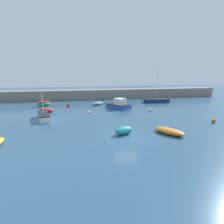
# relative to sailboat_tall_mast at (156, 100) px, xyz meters

# --- Properties ---
(ground_plane) EXTENTS (120.00, 120.00, 0.20)m
(ground_plane) POSITION_rel_sailboat_tall_mast_xyz_m (-11.72, -18.59, -0.50)
(ground_plane) COLOR #2D5170
(harbor_breakwater) EXTENTS (61.31, 3.08, 2.22)m
(harbor_breakwater) POSITION_rel_sailboat_tall_mast_xyz_m (-11.72, 7.75, 0.71)
(harbor_breakwater) COLOR gray
(harbor_breakwater) RESTS_ON ground_plane
(sailboat_tall_mast) EXTENTS (5.55, 2.21, 6.77)m
(sailboat_tall_mast) POSITION_rel_sailboat_tall_mast_xyz_m (0.00, 0.00, 0.00)
(sailboat_tall_mast) COLOR navy
(sailboat_tall_mast) RESTS_ON ground_plane
(rowboat_with_red_cover) EXTENTS (2.84, 2.76, 1.01)m
(rowboat_with_red_cover) POSITION_rel_sailboat_tall_mast_xyz_m (-23.53, -0.21, 0.10)
(rowboat_with_red_cover) COLOR #287A4C
(rowboat_with_red_cover) RESTS_ON ground_plane
(sailboat_short_mast) EXTENTS (2.51, 4.55, 4.07)m
(sailboat_short_mast) POSITION_rel_sailboat_tall_mast_xyz_m (-21.71, -10.08, 0.06)
(sailboat_short_mast) COLOR white
(sailboat_short_mast) RESTS_ON ground_plane
(rowboat_white_midwater) EXTENTS (3.10, 2.87, 0.60)m
(rowboat_white_midwater) POSITION_rel_sailboat_tall_mast_xyz_m (-22.18, -5.04, -0.10)
(rowboat_white_midwater) COLOR red
(rowboat_white_midwater) RESTS_ON ground_plane
(fishing_dinghy_green) EXTENTS (2.56, 2.15, 0.63)m
(fishing_dinghy_green) POSITION_rel_sailboat_tall_mast_xyz_m (-13.10, -0.85, -0.09)
(fishing_dinghy_green) COLOR gray
(fishing_dinghy_green) RESTS_ON ground_plane
(motorboat_grey_hull) EXTENTS (4.52, 4.93, 1.84)m
(motorboat_grey_hull) POSITION_rel_sailboat_tall_mast_xyz_m (-9.41, -4.43, 0.26)
(motorboat_grey_hull) COLOR #2D56B7
(motorboat_grey_hull) RESTS_ON ground_plane
(rowboat_blue_near) EXTENTS (3.19, 3.66, 0.62)m
(rowboat_blue_near) POSITION_rel_sailboat_tall_mast_xyz_m (-6.81, -18.71, -0.09)
(rowboat_blue_near) COLOR orange
(rowboat_blue_near) RESTS_ON ground_plane
(dinghy_near_pier) EXTENTS (2.36, 1.66, 0.89)m
(dinghy_near_pier) POSITION_rel_sailboat_tall_mast_xyz_m (-11.85, -17.99, 0.04)
(dinghy_near_pier) COLOR teal
(dinghy_near_pier) RESTS_ON ground_plane
(mooring_buoy_white) EXTENTS (0.41, 0.41, 0.41)m
(mooring_buoy_white) POSITION_rel_sailboat_tall_mast_xyz_m (-15.05, -7.76, -0.20)
(mooring_buoy_white) COLOR white
(mooring_buoy_white) RESTS_ON ground_plane
(mooring_buoy_red) EXTENTS (0.58, 0.58, 0.58)m
(mooring_buoy_red) POSITION_rel_sailboat_tall_mast_xyz_m (-18.82, -1.54, -0.11)
(mooring_buoy_red) COLOR red
(mooring_buoy_red) RESTS_ON ground_plane
(mooring_buoy_yellow) EXTENTS (0.39, 0.39, 0.39)m
(mooring_buoy_yellow) POSITION_rel_sailboat_tall_mast_xyz_m (-4.65, -7.95, -0.21)
(mooring_buoy_yellow) COLOR yellow
(mooring_buoy_yellow) RESTS_ON ground_plane
(mooring_buoy_orange) EXTENTS (0.55, 0.55, 0.55)m
(mooring_buoy_orange) POSITION_rel_sailboat_tall_mast_xyz_m (1.20, -15.77, -0.13)
(mooring_buoy_orange) COLOR orange
(mooring_buoy_orange) RESTS_ON ground_plane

